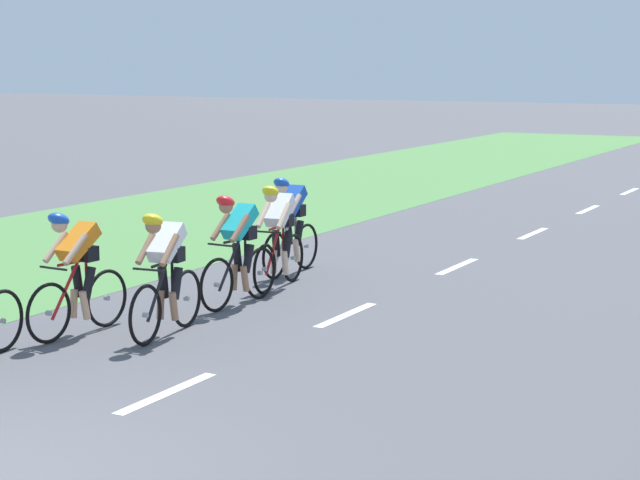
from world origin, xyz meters
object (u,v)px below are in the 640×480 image
object	(u,v)px
cyclist_second	(76,271)
cyclist_fifth	(278,235)
cyclist_fourth	(238,248)
cyclist_sixth	(290,224)
cyclist_third	(165,272)

from	to	relation	value
cyclist_second	cyclist_fifth	world-z (taller)	same
cyclist_fourth	cyclist_sixth	world-z (taller)	same
cyclist_second	cyclist_sixth	bearing A→B (deg)	86.20
cyclist_second	cyclist_fourth	world-z (taller)	same
cyclist_fifth	cyclist_sixth	bearing A→B (deg)	110.58
cyclist_fifth	cyclist_fourth	bearing A→B (deg)	-85.14
cyclist_second	cyclist_third	bearing A→B (deg)	24.40
cyclist_fourth	cyclist_fifth	xyz separation A→B (m)	(-0.11, 1.29, 0.00)
cyclist_third	cyclist_second	bearing A→B (deg)	-155.60
cyclist_second	cyclist_third	world-z (taller)	same
cyclist_fourth	cyclist_second	bearing A→B (deg)	-109.11
cyclist_fifth	cyclist_sixth	distance (m)	1.12
cyclist_third	cyclist_sixth	bearing A→B (deg)	98.97
cyclist_third	cyclist_fifth	world-z (taller)	same
cyclist_third	cyclist_fifth	bearing A→B (deg)	94.94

